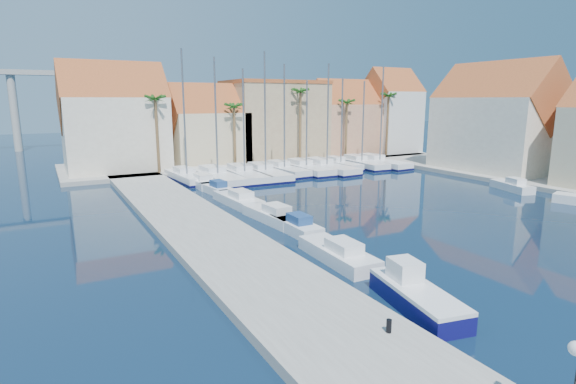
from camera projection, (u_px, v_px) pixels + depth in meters
name	position (u px, v px, depth m)	size (l,w,h in m)	color
ground	(487.00, 293.00, 21.88)	(260.00, 260.00, 0.00)	black
quay_west	(216.00, 241.00, 29.16)	(6.00, 77.00, 0.50)	gray
shore_north	(257.00, 160.00, 67.73)	(54.00, 16.00, 0.50)	gray
shore_east	(563.00, 182.00, 49.81)	(12.00, 60.00, 0.50)	gray
bollard	(389.00, 326.00, 17.18)	(0.21, 0.21, 0.53)	black
fishing_boat	(415.00, 294.00, 20.26)	(2.90, 5.81, 1.94)	#100E53
motorboat_west_0	(339.00, 253.00, 26.11)	(2.20, 6.21, 1.40)	white
motorboat_west_1	(296.00, 225.00, 31.87)	(1.66, 5.17, 1.40)	white
motorboat_west_2	(273.00, 215.00, 34.81)	(2.49, 6.43, 1.40)	white
motorboat_west_3	(238.00, 199.00, 40.22)	(2.42, 6.74, 1.40)	white
motorboat_west_4	(217.00, 189.00, 44.94)	(2.09, 5.25, 1.40)	white
motorboat_west_5	(201.00, 181.00, 49.12)	(2.17, 6.67, 1.40)	white
motorboat_west_6	(186.00, 175.00, 53.15)	(2.08, 6.34, 1.40)	white
motorboat_east_1	(512.00, 186.00, 46.42)	(2.96, 5.24, 1.40)	white
sailboat_0	(186.00, 176.00, 51.47)	(2.86, 8.82, 14.68)	white
sailboat_1	(216.00, 176.00, 51.95)	(3.49, 11.80, 13.83)	white
sailboat_2	(243.00, 174.00, 53.34)	(3.29, 11.30, 12.68)	white
sailboat_3	(264.00, 172.00, 54.50)	(3.38, 11.23, 14.69)	white
sailboat_4	(282.00, 169.00, 56.74)	(3.23, 9.83, 13.46)	white
sailboat_5	(304.00, 168.00, 58.10)	(2.91, 10.99, 11.58)	white
sailboat_6	(324.00, 167.00, 59.07)	(3.78, 11.95, 13.68)	white
sailboat_7	(339.00, 164.00, 61.13)	(2.45, 8.28, 12.02)	white
sailboat_8	(359.00, 163.00, 62.57)	(3.14, 10.46, 11.70)	white
sailboat_9	(376.00, 162.00, 63.48)	(3.44, 11.37, 13.62)	white
building_0	(115.00, 122.00, 56.16)	(12.30, 9.00, 13.50)	beige
building_1	(207.00, 129.00, 62.08)	(10.30, 8.00, 11.00)	beige
building_2	(275.00, 120.00, 67.93)	(14.20, 10.20, 11.50)	tan
building_3	(343.00, 121.00, 72.82)	(10.30, 8.00, 12.00)	tan
building_4	(390.00, 113.00, 75.99)	(8.30, 8.00, 14.00)	white
building_6	(497.00, 122.00, 56.26)	(9.00, 14.30, 13.50)	beige
palm_0	(155.00, 101.00, 53.24)	(2.60, 2.60, 10.15)	brown
palm_1	(234.00, 108.00, 58.16)	(2.60, 2.60, 9.15)	brown
palm_2	(300.00, 94.00, 62.50)	(2.60, 2.60, 11.15)	brown
palm_3	(347.00, 104.00, 66.56)	(2.60, 2.60, 9.65)	brown
palm_4	(389.00, 98.00, 70.15)	(2.60, 2.60, 10.65)	brown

